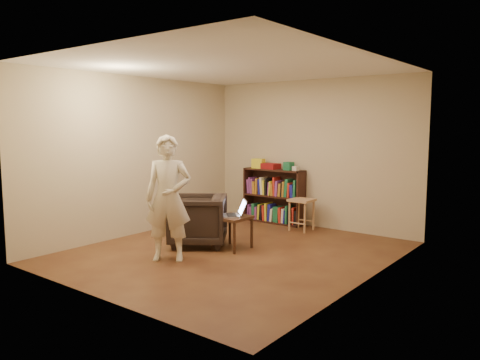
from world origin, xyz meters
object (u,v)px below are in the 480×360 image
Objects in this scene: bookshelf at (274,199)px; person at (168,198)px; armchair at (197,220)px; stool at (302,205)px; side_table at (232,222)px; laptop at (236,212)px.

person reaches higher than bookshelf.
armchair is 0.96m from person.
armchair is (0.00, -2.09, -0.06)m from bookshelf.
stool is 2.71m from person.
armchair reaches higher than side_table.
bookshelf is at bearing 144.72° from armchair.
armchair is 0.57m from side_table.
laptop is (0.04, 0.04, 0.14)m from side_table.
bookshelf is 2.09m from armchair.
side_table is 1.11m from person.
bookshelf reaches higher than armchair.
stool is 1.68m from side_table.
armchair is at bearing -116.67° from laptop.
stool reaches higher than side_table.
bookshelf is at bearing 59.42° from person.
person is at bearing -85.38° from bookshelf.
laptop is at bearing 39.66° from side_table.
bookshelf is at bearing 159.61° from stool.
armchair is at bearing -164.48° from side_table.
side_table is at bearing -94.62° from laptop.
stool is 0.65× the size of armchair.
person is at bearing -63.87° from laptop.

